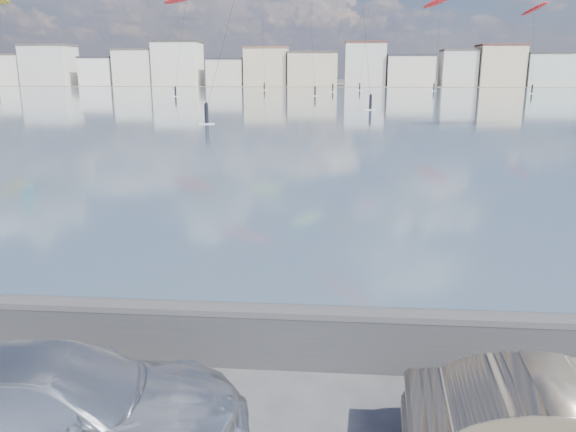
# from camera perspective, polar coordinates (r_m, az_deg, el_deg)

# --- Properties ---
(bay_water) EXTENTS (500.00, 177.00, 0.00)m
(bay_water) POSITION_cam_1_polar(r_m,az_deg,el_deg) (97.19, 3.82, 11.68)
(bay_water) COLOR #3D5A67
(bay_water) RESTS_ON ground
(far_shore_strip) EXTENTS (500.00, 60.00, 0.00)m
(far_shore_strip) POSITION_cam_1_polar(r_m,az_deg,el_deg) (205.62, 4.42, 13.12)
(far_shore_strip) COLOR #4C473D
(far_shore_strip) RESTS_ON ground
(seawall) EXTENTS (400.00, 0.36, 1.08)m
(seawall) POSITION_cam_1_polar(r_m,az_deg,el_deg) (9.40, -6.90, -11.48)
(seawall) COLOR #28282B
(seawall) RESTS_ON ground
(far_buildings) EXTENTS (240.79, 13.26, 14.60)m
(far_buildings) POSITION_cam_1_polar(r_m,az_deg,el_deg) (191.57, 4.82, 14.82)
(far_buildings) COLOR silver
(far_buildings) RESTS_ON ground
(car_silver) EXTENTS (5.06, 2.75, 1.39)m
(car_silver) POSITION_cam_1_polar(r_m,az_deg,el_deg) (7.78, -22.82, -17.54)
(car_silver) COLOR silver
(car_silver) RESTS_ON ground
(kitesurfer_8) EXTENTS (9.83, 11.60, 24.89)m
(kitesurfer_8) POSITION_cam_1_polar(r_m,az_deg,el_deg) (157.18, 15.32, 20.32)
(kitesurfer_8) COLOR red
(kitesurfer_8) RESTS_ON ground
(kitesurfer_13) EXTENTS (5.43, 12.51, 20.05)m
(kitesurfer_13) POSITION_cam_1_polar(r_m,az_deg,el_deg) (144.92, 23.72, 18.58)
(kitesurfer_13) COLOR red
(kitesurfer_13) RESTS_ON ground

